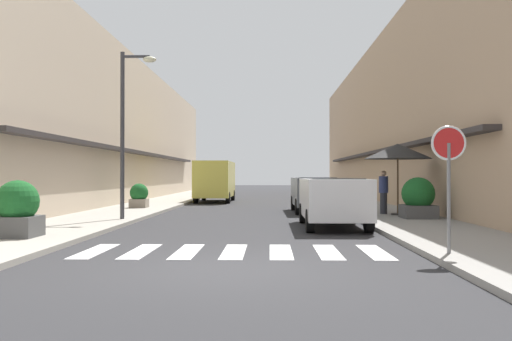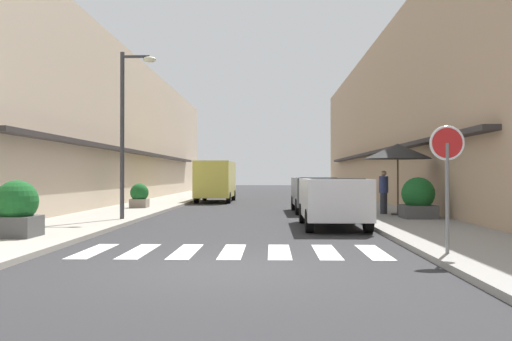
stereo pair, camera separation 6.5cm
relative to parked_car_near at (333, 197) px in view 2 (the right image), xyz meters
The scene contains 16 objects.
ground_plane 13.36m from the parked_car_near, 101.28° to the left, with size 111.39×111.39×0.00m, color #2B2B2D.
sidewalk_left 15.24m from the parked_car_near, 120.82° to the left, with size 3.07×70.89×0.12m, color #9E998E.
sidewalk_right 13.35m from the parked_car_near, 78.82° to the left, with size 3.07×70.89×0.12m, color gray.
building_row_left 19.06m from the parked_car_near, 129.00° to the left, with size 5.50×47.57×8.19m.
building_row_right 16.45m from the parked_car_near, 65.64° to the left, with size 5.50×47.57×9.25m.
crosswalk 5.86m from the parked_car_near, 116.76° to the right, with size 6.15×2.20×0.01m.
parked_car_near is the anchor object (origin of this frame).
parked_car_mid 6.56m from the parked_car_near, 90.00° to the left, with size 1.87×4.42×1.47m.
delivery_van 16.26m from the parked_car_near, 108.15° to the left, with size 2.03×5.41×2.37m.
round_street_sign 6.32m from the parked_car_near, 76.80° to the right, with size 0.65×0.07×2.36m.
street_lamp 7.22m from the parked_car_near, 166.33° to the left, with size 1.19×0.28×5.51m.
cafe_umbrella 4.79m from the parked_car_near, 52.69° to the left, with size 2.43×2.43×2.58m.
planter_corner 8.59m from the parked_car_near, 154.68° to the right, with size 0.99×0.99×1.33m.
planter_midblock 3.80m from the parked_car_near, 35.09° to the left, with size 1.10×1.10×1.37m.
planter_far 10.99m from the parked_car_near, 134.48° to the left, with size 0.81×0.81×1.07m.
pedestrian_walking_near 4.77m from the parked_car_near, 60.37° to the left, with size 0.34×0.34×1.61m.
Camera 2 is at (0.79, -9.00, 1.56)m, focal length 38.14 mm.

